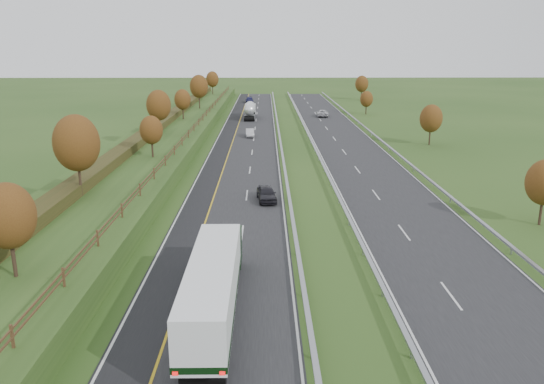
{
  "coord_description": "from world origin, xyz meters",
  "views": [
    {
      "loc": [
        3.3,
        -20.03,
        15.6
      ],
      "look_at": [
        3.89,
        28.45,
        2.2
      ],
      "focal_mm": 35.0,
      "sensor_mm": 36.0,
      "label": 1
    }
  ],
  "objects": [
    {
      "name": "trees_left",
      "position": [
        -12.64,
        56.63,
        6.37
      ],
      "size": [
        6.64,
        164.3,
        7.66
      ],
      "color": "#2D2116",
      "rests_on": "embankment_left"
    },
    {
      "name": "lane_markings",
      "position": [
        6.4,
        59.88,
        0.05
      ],
      "size": [
        26.75,
        200.0,
        0.01
      ],
      "color": "silver",
      "rests_on": "near_carriageway"
    },
    {
      "name": "far_carriageway",
      "position": [
        16.5,
        60.0,
        0.02
      ],
      "size": [
        10.5,
        200.0,
        0.04
      ],
      "primitive_type": "cube",
      "color": "black",
      "rests_on": "ground"
    },
    {
      "name": "embankment_left",
      "position": [
        -13.0,
        60.0,
        1.0
      ],
      "size": [
        12.0,
        200.0,
        2.0
      ],
      "primitive_type": "cube",
      "color": "#2B491A",
      "rests_on": "ground"
    },
    {
      "name": "trees_far",
      "position": [
        29.8,
        89.21,
        4.25
      ],
      "size": [
        8.45,
        118.6,
        7.12
      ],
      "color": "#2D2116",
      "rests_on": "ground"
    },
    {
      "name": "ground",
      "position": [
        8.0,
        55.0,
        0.0
      ],
      "size": [
        400.0,
        400.0,
        0.0
      ],
      "primitive_type": "plane",
      "color": "#2B491A",
      "rests_on": "ground"
    },
    {
      "name": "road_tanker",
      "position": [
        -0.17,
        98.16,
        1.86
      ],
      "size": [
        2.4,
        11.22,
        3.46
      ],
      "color": "silver",
      "rests_on": "near_carriageway"
    },
    {
      "name": "median_barrier_near",
      "position": [
        5.7,
        60.0,
        0.61
      ],
      "size": [
        0.32,
        200.0,
        0.71
      ],
      "color": "#92959A",
      "rests_on": "ground"
    },
    {
      "name": "car_silver_mid",
      "position": [
        0.53,
        73.38,
        0.72
      ],
      "size": [
        1.67,
        4.23,
        1.37
      ],
      "primitive_type": "imported",
      "rotation": [
        0.0,
        0.0,
        0.05
      ],
      "color": "#BBBBC0",
      "rests_on": "near_carriageway"
    },
    {
      "name": "car_small_far",
      "position": [
        -1.22,
        131.43,
        0.81
      ],
      "size": [
        2.39,
        5.38,
        1.53
      ],
      "primitive_type": "imported",
      "rotation": [
        0.0,
        0.0,
        0.05
      ],
      "color": "#161847",
      "rests_on": "near_carriageway"
    },
    {
      "name": "near_carriageway",
      "position": [
        0.0,
        60.0,
        0.02
      ],
      "size": [
        10.5,
        200.0,
        0.04
      ],
      "primitive_type": "cube",
      "color": "black",
      "rests_on": "ground"
    },
    {
      "name": "hard_shoulder",
      "position": [
        -3.75,
        60.0,
        0.02
      ],
      "size": [
        3.0,
        200.0,
        0.04
      ],
      "primitive_type": "cube",
      "color": "black",
      "rests_on": "ground"
    },
    {
      "name": "outer_barrier_far",
      "position": [
        22.3,
        60.0,
        0.62
      ],
      "size": [
        0.32,
        200.0,
        0.71
      ],
      "color": "#92959A",
      "rests_on": "ground"
    },
    {
      "name": "hedge_left",
      "position": [
        -15.0,
        60.0,
        2.55
      ],
      "size": [
        2.2,
        180.0,
        1.1
      ],
      "primitive_type": "cube",
      "color": "#303315",
      "rests_on": "embankment_left"
    },
    {
      "name": "car_oncoming",
      "position": [
        16.26,
        100.93,
        0.8
      ],
      "size": [
        2.86,
        5.63,
        1.53
      ],
      "primitive_type": "imported",
      "rotation": [
        0.0,
        0.0,
        3.08
      ],
      "color": "silver",
      "rests_on": "far_carriageway"
    },
    {
      "name": "fence_left",
      "position": [
        -8.5,
        59.59,
        2.73
      ],
      "size": [
        0.12,
        189.06,
        1.2
      ],
      "color": "#422B19",
      "rests_on": "embankment_left"
    },
    {
      "name": "box_lorry",
      "position": [
        0.29,
        8.17,
        2.33
      ],
      "size": [
        2.58,
        16.28,
        4.06
      ],
      "color": "black",
      "rests_on": "near_carriageway"
    },
    {
      "name": "car_dark_near",
      "position": [
        3.37,
        32.87,
        0.82
      ],
      "size": [
        2.33,
        4.73,
        1.55
      ],
      "primitive_type": "imported",
      "rotation": [
        0.0,
        0.0,
        0.11
      ],
      "color": "black",
      "rests_on": "near_carriageway"
    },
    {
      "name": "median_barrier_far",
      "position": [
        10.8,
        60.0,
        0.61
      ],
      "size": [
        0.32,
        200.0,
        0.71
      ],
      "color": "#92959A",
      "rests_on": "ground"
    }
  ]
}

